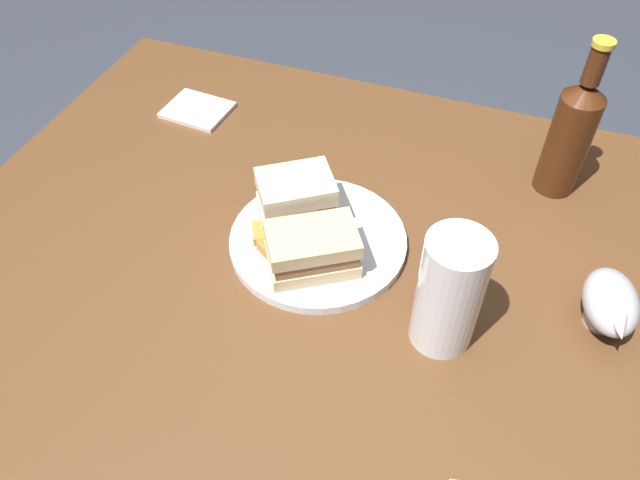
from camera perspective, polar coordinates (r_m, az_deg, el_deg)
dining_table at (r=1.19m, az=0.14°, el=-14.47°), size 1.13×0.92×0.77m
plate at (r=0.89m, az=-0.17°, el=-0.07°), size 0.25×0.25×0.01m
sandwich_half_left at (r=0.89m, az=-2.18°, el=3.78°), size 0.13×0.12×0.07m
sandwich_half_right at (r=0.83m, az=-0.70°, el=-0.86°), size 0.14×0.13×0.06m
potato_wedge_front at (r=0.89m, az=-5.55°, el=0.64°), size 0.03×0.04×0.01m
potato_wedge_middle at (r=0.88m, az=-2.90°, el=-0.04°), size 0.05×0.03×0.01m
potato_wedge_back at (r=0.85m, az=-2.53°, el=-1.53°), size 0.05×0.05×0.02m
potato_wedge_left_edge at (r=0.86m, az=-4.39°, el=-1.28°), size 0.05×0.04×0.02m
potato_wedge_right_edge at (r=0.87m, az=-3.16°, el=-0.49°), size 0.04×0.05×0.01m
potato_wedge_stray at (r=0.89m, az=-2.60°, el=1.38°), size 0.05×0.05×0.02m
pint_glass at (r=0.76m, az=11.57°, el=-5.24°), size 0.08×0.08×0.17m
gravy_boat at (r=0.86m, az=24.94°, el=-5.24°), size 0.09×0.12×0.07m
cider_bottle at (r=1.00m, az=21.88°, el=8.95°), size 0.06×0.06×0.25m
napkin at (r=1.16m, az=-11.10°, el=11.55°), size 0.12×0.10×0.01m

